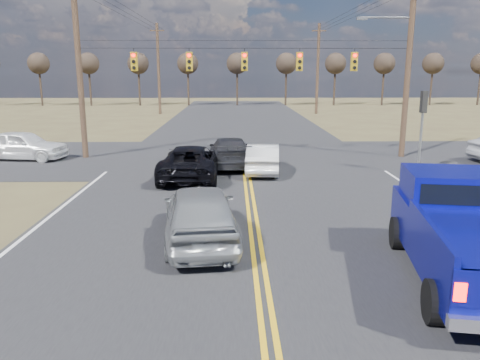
{
  "coord_description": "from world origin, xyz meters",
  "views": [
    {
      "loc": [
        -0.66,
        -8.25,
        4.77
      ],
      "look_at": [
        -0.44,
        5.82,
        1.5
      ],
      "focal_mm": 35.0,
      "sensor_mm": 36.0,
      "label": 1
    }
  ],
  "objects_px": {
    "black_suv": "(191,162)",
    "dgrey_car_queue": "(230,152)",
    "pickup_truck": "(461,233)",
    "silver_suv": "(200,213)",
    "white_car_queue": "(263,158)",
    "cross_car_west": "(23,145)"
  },
  "relations": [
    {
      "from": "black_suv",
      "to": "cross_car_west",
      "type": "bearing_deg",
      "value": -25.21
    },
    {
      "from": "black_suv",
      "to": "cross_car_west",
      "type": "distance_m",
      "value": 10.8
    },
    {
      "from": "pickup_truck",
      "to": "silver_suv",
      "type": "height_order",
      "value": "pickup_truck"
    },
    {
      "from": "black_suv",
      "to": "white_car_queue",
      "type": "bearing_deg",
      "value": -159.19
    },
    {
      "from": "black_suv",
      "to": "dgrey_car_queue",
      "type": "distance_m",
      "value": 3.33
    },
    {
      "from": "pickup_truck",
      "to": "silver_suv",
      "type": "xyz_separation_m",
      "value": [
        -6.22,
        2.55,
        -0.27
      ]
    },
    {
      "from": "dgrey_car_queue",
      "to": "cross_car_west",
      "type": "xyz_separation_m",
      "value": [
        -11.45,
        1.96,
        0.07
      ]
    },
    {
      "from": "silver_suv",
      "to": "black_suv",
      "type": "xyz_separation_m",
      "value": [
        -0.98,
        8.2,
        -0.09
      ]
    },
    {
      "from": "white_car_queue",
      "to": "silver_suv",
      "type": "bearing_deg",
      "value": 80.68
    },
    {
      "from": "pickup_truck",
      "to": "silver_suv",
      "type": "distance_m",
      "value": 6.73
    },
    {
      "from": "white_car_queue",
      "to": "cross_car_west",
      "type": "xyz_separation_m",
      "value": [
        -13.05,
        3.58,
        0.1
      ]
    },
    {
      "from": "white_car_queue",
      "to": "dgrey_car_queue",
      "type": "distance_m",
      "value": 2.27
    },
    {
      "from": "silver_suv",
      "to": "cross_car_west",
      "type": "bearing_deg",
      "value": -57.47
    },
    {
      "from": "black_suv",
      "to": "dgrey_car_queue",
      "type": "xyz_separation_m",
      "value": [
        1.76,
        2.82,
        -0.02
      ]
    },
    {
      "from": "dgrey_car_queue",
      "to": "cross_car_west",
      "type": "bearing_deg",
      "value": -12.96
    },
    {
      "from": "pickup_truck",
      "to": "black_suv",
      "type": "height_order",
      "value": "pickup_truck"
    },
    {
      "from": "pickup_truck",
      "to": "black_suv",
      "type": "bearing_deg",
      "value": 133.1
    },
    {
      "from": "pickup_truck",
      "to": "dgrey_car_queue",
      "type": "xyz_separation_m",
      "value": [
        -5.43,
        13.58,
        -0.37
      ]
    },
    {
      "from": "pickup_truck",
      "to": "dgrey_car_queue",
      "type": "bearing_deg",
      "value": 121.12
    },
    {
      "from": "silver_suv",
      "to": "cross_car_west",
      "type": "relative_size",
      "value": 1.05
    },
    {
      "from": "silver_suv",
      "to": "black_suv",
      "type": "distance_m",
      "value": 8.26
    },
    {
      "from": "white_car_queue",
      "to": "dgrey_car_queue",
      "type": "height_order",
      "value": "dgrey_car_queue"
    }
  ]
}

